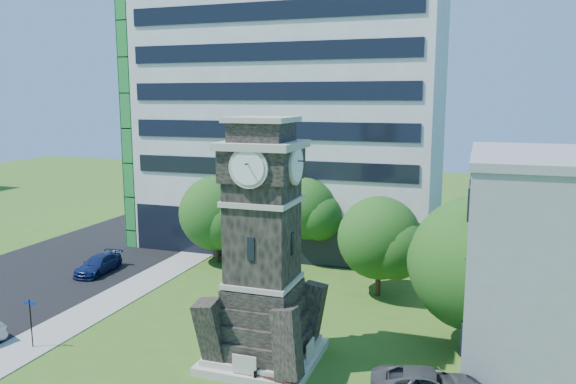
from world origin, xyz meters
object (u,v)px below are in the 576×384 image
at_px(clock_tower, 263,259).
at_px(park_bench, 275,376).
at_px(car_street_north, 98,264).
at_px(street_sign, 31,318).

xyz_separation_m(clock_tower, park_bench, (1.47, -2.30, -4.77)).
bearing_deg(car_street_north, street_sign, -70.52).
bearing_deg(clock_tower, car_street_north, 151.43).
height_order(car_street_north, street_sign, street_sign).
bearing_deg(street_sign, car_street_north, 107.44).
xyz_separation_m(park_bench, street_sign, (-13.59, -0.36, 1.16)).
height_order(car_street_north, park_bench, car_street_north).
bearing_deg(street_sign, clock_tower, 7.34).
bearing_deg(street_sign, park_bench, -3.52).
height_order(clock_tower, park_bench, clock_tower).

